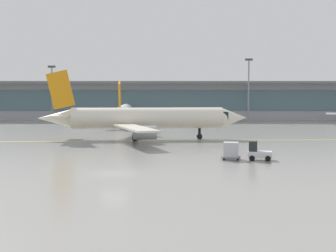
{
  "coord_description": "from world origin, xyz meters",
  "views": [
    {
      "loc": [
        4.95,
        -46.26,
        7.87
      ],
      "look_at": [
        4.63,
        18.99,
        3.0
      ],
      "focal_mm": 54.13,
      "sensor_mm": 36.0,
      "label": 1
    }
  ],
  "objects_px": {
    "taxiing_regional_jet": "(147,119)",
    "apron_light_mast_2": "(251,87)",
    "cargo_dolly_lead": "(234,150)",
    "baggage_tug": "(260,152)",
    "apron_light_mast_1": "(55,91)",
    "gate_airplane_1": "(126,112)"
  },
  "relations": [
    {
      "from": "apron_light_mast_1",
      "to": "taxiing_regional_jet",
      "type": "bearing_deg",
      "value": -61.03
    },
    {
      "from": "taxiing_regional_jet",
      "to": "cargo_dolly_lead",
      "type": "relative_size",
      "value": 13.93
    },
    {
      "from": "baggage_tug",
      "to": "taxiing_regional_jet",
      "type": "bearing_deg",
      "value": 129.45
    },
    {
      "from": "gate_airplane_1",
      "to": "apron_light_mast_1",
      "type": "distance_m",
      "value": 22.91
    },
    {
      "from": "apron_light_mast_1",
      "to": "gate_airplane_1",
      "type": "bearing_deg",
      "value": -35.83
    },
    {
      "from": "cargo_dolly_lead",
      "to": "apron_light_mast_2",
      "type": "distance_m",
      "value": 66.56
    },
    {
      "from": "baggage_tug",
      "to": "apron_light_mast_1",
      "type": "bearing_deg",
      "value": 128.26
    },
    {
      "from": "apron_light_mast_1",
      "to": "apron_light_mast_2",
      "type": "bearing_deg",
      "value": -0.81
    },
    {
      "from": "apron_light_mast_1",
      "to": "baggage_tug",
      "type": "bearing_deg",
      "value": -60.4
    },
    {
      "from": "cargo_dolly_lead",
      "to": "apron_light_mast_1",
      "type": "height_order",
      "value": "apron_light_mast_1"
    },
    {
      "from": "baggage_tug",
      "to": "apron_light_mast_1",
      "type": "height_order",
      "value": "apron_light_mast_1"
    },
    {
      "from": "baggage_tug",
      "to": "apron_light_mast_2",
      "type": "bearing_deg",
      "value": 90.56
    },
    {
      "from": "apron_light_mast_2",
      "to": "apron_light_mast_1",
      "type": "bearing_deg",
      "value": 179.19
    },
    {
      "from": "gate_airplane_1",
      "to": "cargo_dolly_lead",
      "type": "distance_m",
      "value": 55.12
    },
    {
      "from": "baggage_tug",
      "to": "cargo_dolly_lead",
      "type": "height_order",
      "value": "baggage_tug"
    },
    {
      "from": "cargo_dolly_lead",
      "to": "apron_light_mast_2",
      "type": "bearing_deg",
      "value": 88.04
    },
    {
      "from": "gate_airplane_1",
      "to": "baggage_tug",
      "type": "xyz_separation_m",
      "value": [
        19.37,
        -53.01,
        -1.89
      ]
    },
    {
      "from": "apron_light_mast_2",
      "to": "taxiing_regional_jet",
      "type": "bearing_deg",
      "value": -117.96
    },
    {
      "from": "gate_airplane_1",
      "to": "apron_light_mast_2",
      "type": "distance_m",
      "value": 31.74
    },
    {
      "from": "taxiing_regional_jet",
      "to": "apron_light_mast_2",
      "type": "relative_size",
      "value": 2.16
    },
    {
      "from": "taxiing_regional_jet",
      "to": "apron_light_mast_1",
      "type": "relative_size",
      "value": 2.43
    },
    {
      "from": "gate_airplane_1",
      "to": "cargo_dolly_lead",
      "type": "xyz_separation_m",
      "value": [
        16.49,
        -52.57,
        -1.73
      ]
    }
  ]
}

